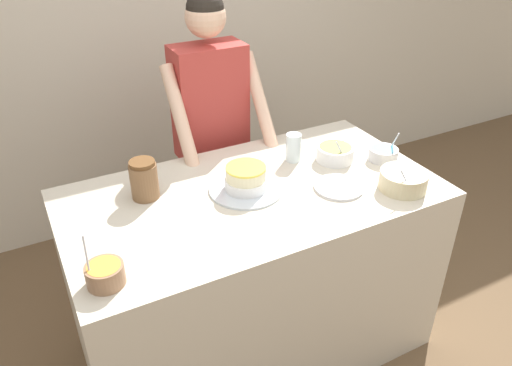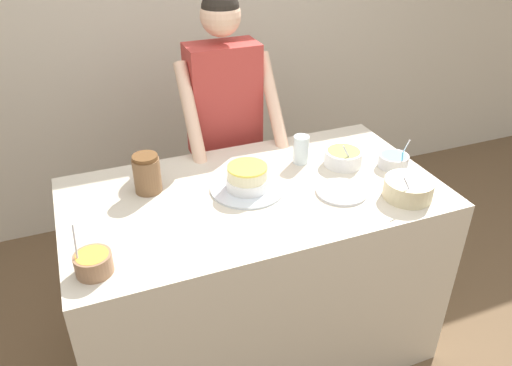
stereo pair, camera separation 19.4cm
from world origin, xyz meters
name	(u,v)px [view 2 (the right image)]	position (x,y,z in m)	size (l,w,h in m)	color
wall_back	(170,31)	(0.00, 1.91, 1.30)	(10.00, 0.05, 2.60)	beige
counter	(254,273)	(0.00, 0.45, 0.47)	(1.65, 0.89, 0.94)	beige
person_baker	(225,117)	(0.08, 1.09, 1.03)	(0.51, 0.46, 1.68)	#2D2D38
cake	(247,180)	(-0.02, 0.47, 0.99)	(0.33, 0.33, 0.12)	silver
frosting_bowl_orange	(93,263)	(-0.71, 0.16, 0.98)	(0.13, 0.13, 0.19)	#936B4C
frosting_bowl_white	(408,188)	(0.60, 0.16, 0.99)	(0.21, 0.21, 0.14)	beige
frosting_bowl_blue	(393,160)	(0.70, 0.42, 0.98)	(0.14, 0.14, 0.15)	silver
frosting_bowl_olive	(343,157)	(0.49, 0.52, 0.98)	(0.18, 0.18, 0.14)	white
drinking_glass	(301,149)	(0.31, 0.62, 1.01)	(0.08, 0.08, 0.14)	silver
ceramic_plate	(341,192)	(0.35, 0.29, 0.95)	(0.22, 0.22, 0.01)	silver
stoneware_jar	(147,174)	(-0.43, 0.62, 1.03)	(0.12, 0.12, 0.17)	brown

